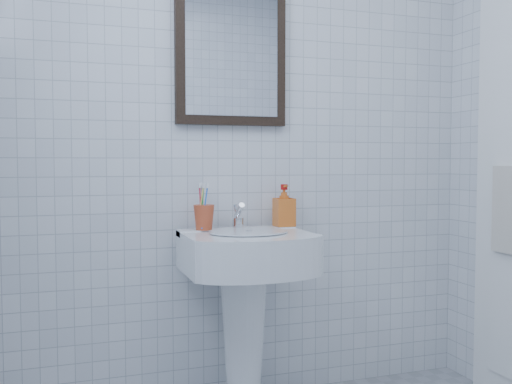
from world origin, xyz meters
name	(u,v)px	position (x,y,z in m)	size (l,w,h in m)	color
wall_back	(247,124)	(0.00, 1.20, 1.25)	(2.20, 0.02, 2.50)	white
washbasin	(245,292)	(-0.08, 0.98, 0.53)	(0.52, 0.38, 0.80)	white
faucet	(238,218)	(-0.08, 1.08, 0.84)	(0.05, 0.10, 0.12)	silver
toothbrush_cup	(204,217)	(-0.23, 1.08, 0.84)	(0.09, 0.09, 0.11)	#BE4725
soap_dispenser	(284,205)	(0.14, 1.10, 0.88)	(0.08, 0.09, 0.19)	#E45916
wall_mirror	(231,55)	(-0.08, 1.18, 1.55)	(0.50, 0.04, 0.62)	black
towel_ring	(512,168)	(1.06, 0.73, 1.05)	(0.18, 0.18, 0.01)	silver
hand_towel	(508,210)	(1.04, 0.73, 0.87)	(0.03, 0.16, 0.38)	silver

